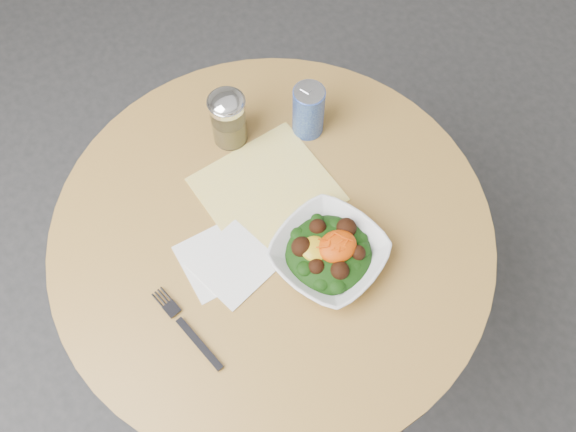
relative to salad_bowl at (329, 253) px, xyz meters
name	(u,v)px	position (x,y,z in m)	size (l,w,h in m)	color
ground	(277,338)	(-0.06, 0.11, -0.78)	(6.00, 6.00, 0.00)	#313134
table	(274,269)	(-0.06, 0.11, -0.23)	(0.90, 0.90, 0.75)	black
cloth_napkin	(267,189)	(-0.03, 0.20, -0.03)	(0.26, 0.24, 0.00)	yellow
paper_napkins	(226,262)	(-0.18, 0.10, -0.03)	(0.18, 0.18, 0.00)	white
salad_bowl	(329,253)	(0.00, 0.00, 0.00)	(0.27, 0.27, 0.08)	white
fork	(185,326)	(-0.30, 0.02, -0.02)	(0.05, 0.20, 0.00)	black
spice_shaker	(228,119)	(-0.03, 0.35, 0.04)	(0.08, 0.08, 0.14)	silver
beverage_can	(308,111)	(0.13, 0.29, 0.04)	(0.07, 0.07, 0.13)	#0D2396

